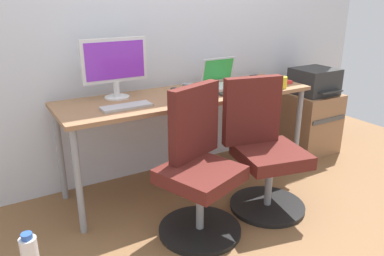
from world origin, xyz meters
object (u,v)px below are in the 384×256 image
at_px(office_chair_right, 264,152).
at_px(desktop_monitor, 115,64).
at_px(open_laptop, 223,79).
at_px(side_cabinet, 310,122).
at_px(coffee_mug, 282,82).
at_px(office_chair_left, 198,169).
at_px(printer, 314,81).

height_order(office_chair_right, desktop_monitor, desktop_monitor).
bearing_deg(desktop_monitor, open_laptop, -4.73).
bearing_deg(office_chair_right, side_cabinet, 27.45).
xyz_separation_m(desktop_monitor, coffee_mug, (1.26, -0.38, -0.20)).
bearing_deg(office_chair_left, printer, 19.13).
relative_size(office_chair_left, side_cabinet, 1.63).
bearing_deg(coffee_mug, printer, 18.48).
distance_m(side_cabinet, printer, 0.41).
xyz_separation_m(office_chair_left, office_chair_right, (0.54, 0.00, 0.00)).
distance_m(office_chair_left, open_laptop, 1.01).
xyz_separation_m(office_chair_left, coffee_mug, (1.01, 0.36, 0.38)).
relative_size(side_cabinet, coffee_mug, 6.29).
height_order(desktop_monitor, open_laptop, desktop_monitor).
bearing_deg(desktop_monitor, office_chair_left, -71.58).
xyz_separation_m(printer, coffee_mug, (-0.61, -0.20, 0.10)).
height_order(office_chair_left, coffee_mug, office_chair_left).
bearing_deg(office_chair_right, desktop_monitor, 136.92).
distance_m(office_chair_right, open_laptop, 0.77).
height_order(side_cabinet, coffee_mug, coffee_mug).
height_order(side_cabinet, printer, printer).
distance_m(office_chair_right, printer, 1.25).
xyz_separation_m(open_laptop, coffee_mug, (0.37, -0.31, -0.01)).
distance_m(office_chair_right, side_cabinet, 1.23).
relative_size(office_chair_left, coffee_mug, 10.22).
bearing_deg(office_chair_left, office_chair_right, 0.22).
distance_m(side_cabinet, coffee_mug, 0.82).
relative_size(office_chair_right, desktop_monitor, 1.96).
relative_size(desktop_monitor, open_laptop, 1.55).
height_order(desktop_monitor, coffee_mug, desktop_monitor).
bearing_deg(coffee_mug, office_chair_left, -160.48).
height_order(office_chair_right, coffee_mug, office_chair_right).
relative_size(side_cabinet, open_laptop, 1.87).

